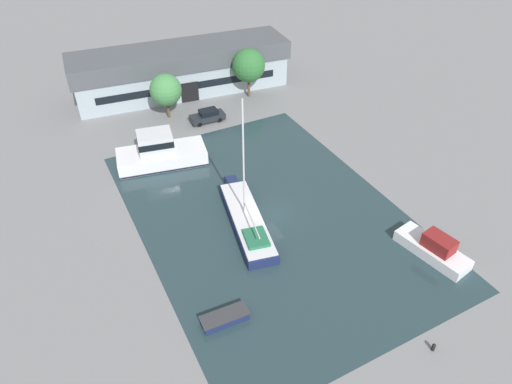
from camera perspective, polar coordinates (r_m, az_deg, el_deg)
ground_plane at (r=43.52m, az=1.54°, el=-2.85°), size 440.00×440.00×0.00m
water_canal at (r=43.52m, az=1.54°, el=-2.84°), size 23.44×33.54×0.01m
warehouse_building at (r=65.70m, az=-9.25°, el=14.90°), size 30.06×10.38×6.29m
quay_tree_near_building at (r=58.71m, az=-11.22°, el=12.39°), size 3.96×3.96×5.74m
quay_tree_by_water at (r=62.87m, az=-0.94°, el=15.53°), size 4.42×4.42×6.66m
parked_car at (r=58.24m, az=-6.06°, el=9.45°), size 4.36×1.87×1.62m
sailboat_moored at (r=42.15m, az=-1.19°, el=-3.41°), size 4.92×12.52×12.41m
motor_cruiser at (r=50.76m, az=-11.91°, el=4.87°), size 10.20×5.76×3.84m
small_dinghy at (r=35.02m, az=-3.93°, el=-15.43°), size 3.67×1.54×0.72m
cabin_boat at (r=41.90m, az=21.33°, el=-6.56°), size 3.37×6.72×2.27m
mooring_bollard at (r=35.81m, az=21.31°, el=-17.59°), size 0.28×0.28×0.65m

